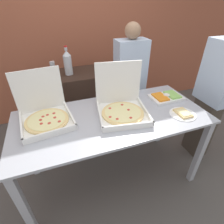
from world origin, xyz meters
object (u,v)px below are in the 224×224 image
object	(u,v)px
soda_bottle	(68,62)
soda_can_colored	(100,71)
pizza_box_far_right	(122,105)
person_guest_plaid	(129,86)
veggie_tray	(166,97)
soda_can_silver	(53,66)
person_guest_cap	(213,95)
paper_plate_front_right	(183,113)
pizza_box_near_right	(45,113)

from	to	relation	value
soda_bottle	soda_can_colored	bearing A→B (deg)	-27.71
pizza_box_far_right	soda_can_colored	distance (m)	0.67
pizza_box_far_right	person_guest_plaid	world-z (taller)	person_guest_plaid
veggie_tray	soda_can_colored	bearing A→B (deg)	136.59
soda_can_silver	person_guest_cap	bearing A→B (deg)	-31.90
paper_plate_front_right	person_guest_cap	distance (m)	0.65
pizza_box_near_right	pizza_box_far_right	world-z (taller)	pizza_box_far_right
soda_bottle	person_guest_plaid	xyz separation A→B (m)	(0.76, -0.21, -0.35)
pizza_box_near_right	person_guest_plaid	world-z (taller)	person_guest_plaid
person_guest_plaid	person_guest_cap	distance (m)	1.03
pizza_box_far_right	paper_plate_front_right	size ratio (longest dim) A/B	2.16
veggie_tray	person_guest_plaid	world-z (taller)	person_guest_plaid
soda_can_colored	paper_plate_front_right	bearing A→B (deg)	-57.33
soda_can_colored	pizza_box_near_right	bearing A→B (deg)	-142.35
pizza_box_near_right	person_guest_cap	world-z (taller)	person_guest_cap
soda_can_colored	person_guest_cap	bearing A→B (deg)	-29.91
pizza_box_far_right	person_guest_plaid	size ratio (longest dim) A/B	0.33
veggie_tray	soda_can_silver	xyz separation A→B (m)	(-1.14, 0.96, 0.18)
pizza_box_far_right	soda_bottle	distance (m)	0.95
soda_bottle	pizza_box_near_right	bearing A→B (deg)	-115.17
pizza_box_near_right	soda_can_colored	distance (m)	0.89
pizza_box_far_right	soda_can_silver	bearing A→B (deg)	127.88
pizza_box_far_right	paper_plate_front_right	world-z (taller)	pizza_box_far_right
paper_plate_front_right	person_guest_plaid	world-z (taller)	person_guest_plaid
person_guest_cap	pizza_box_far_right	bearing A→B (deg)	88.64
paper_plate_front_right	soda_can_colored	bearing A→B (deg)	122.67
pizza_box_far_right	soda_bottle	xyz separation A→B (m)	(-0.38, 0.84, 0.21)
person_guest_cap	soda_bottle	bearing A→B (deg)	60.59
soda_can_colored	pizza_box_far_right	bearing A→B (deg)	-88.06
pizza_box_near_right	soda_can_silver	world-z (taller)	pizza_box_near_right
pizza_box_near_right	person_guest_plaid	size ratio (longest dim) A/B	0.31
soda_can_silver	person_guest_plaid	distance (m)	1.06
pizza_box_near_right	soda_bottle	world-z (taller)	soda_bottle
pizza_box_near_right	veggie_tray	bearing A→B (deg)	-8.18
pizza_box_far_right	paper_plate_front_right	xyz separation A→B (m)	(0.56, -0.25, -0.07)
pizza_box_near_right	soda_can_silver	xyz separation A→B (m)	(0.16, 0.93, 0.13)
pizza_box_near_right	pizza_box_far_right	distance (m)	0.73
paper_plate_front_right	person_guest_cap	size ratio (longest dim) A/B	0.15
person_guest_plaid	pizza_box_near_right	bearing A→B (deg)	25.08
pizza_box_near_right	soda_can_colored	xyz separation A→B (m)	(0.69, 0.54, 0.13)
soda_bottle	soda_can_colored	size ratio (longest dim) A/B	2.81
pizza_box_near_right	soda_can_silver	size ratio (longest dim) A/B	4.08
pizza_box_near_right	pizza_box_far_right	bearing A→B (deg)	-15.98
soda_can_silver	soda_can_colored	xyz separation A→B (m)	(0.54, -0.39, 0.00)
soda_bottle	soda_can_colored	world-z (taller)	soda_bottle
paper_plate_front_right	soda_bottle	xyz separation A→B (m)	(-0.93, 1.09, 0.28)
soda_can_colored	soda_can_silver	bearing A→B (deg)	143.99
veggie_tray	paper_plate_front_right	bearing A→B (deg)	-94.98
pizza_box_far_right	person_guest_plaid	bearing A→B (deg)	68.49
soda_can_colored	person_guest_plaid	xyz separation A→B (m)	(0.41, -0.02, -0.26)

